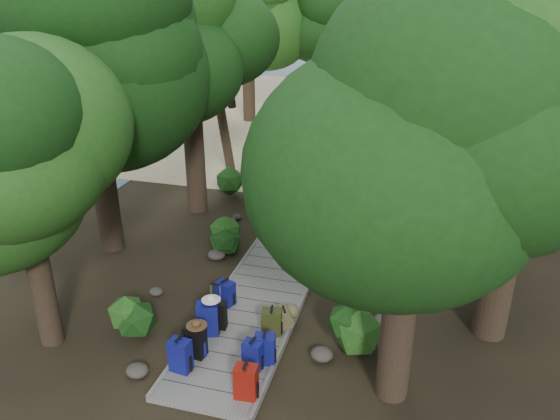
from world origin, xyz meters
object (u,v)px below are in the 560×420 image
(duffel_right_khaki, at_px, (284,317))
(backpack_left_c, at_px, (208,317))
(backpack_left_b, at_px, (195,340))
(lone_suitcase_on_sand, at_px, (344,162))
(backpack_right_a, at_px, (246,380))
(backpack_left_a, at_px, (180,354))
(backpack_right_c, at_px, (265,347))
(backpack_left_d, at_px, (225,292))
(suitcase_on_boardwalk, at_px, (217,315))
(kayak, at_px, (283,145))
(backpack_right_d, at_px, (272,321))
(sun_lounger, at_px, (420,149))
(backpack_right_b, at_px, (253,354))

(duffel_right_khaki, bearing_deg, backpack_left_c, -178.11)
(backpack_left_b, height_order, lone_suitcase_on_sand, backpack_left_b)
(backpack_right_a, height_order, lone_suitcase_on_sand, backpack_right_a)
(backpack_left_a, distance_m, backpack_right_c, 1.60)
(backpack_left_d, distance_m, lone_suitcase_on_sand, 9.96)
(backpack_right_a, xyz_separation_m, duffel_right_khaki, (0.07, 2.29, -0.19))
(backpack_right_a, height_order, suitcase_on_boardwalk, backpack_right_a)
(backpack_left_a, relative_size, backpack_left_c, 0.91)
(backpack_right_c, distance_m, kayak, 14.11)
(backpack_right_d, relative_size, sun_lounger, 0.30)
(backpack_left_c, distance_m, duffel_right_khaki, 1.64)
(lone_suitcase_on_sand, bearing_deg, backpack_right_b, -97.42)
(backpack_right_d, xyz_separation_m, lone_suitcase_on_sand, (-0.27, 10.68, -0.05))
(backpack_left_d, relative_size, duffel_right_khaki, 1.18)
(backpack_left_a, bearing_deg, lone_suitcase_on_sand, 92.27)
(backpack_left_a, relative_size, backpack_left_b, 1.00)
(backpack_right_c, height_order, kayak, backpack_right_c)
(backpack_left_b, xyz_separation_m, backpack_right_d, (1.25, 1.09, -0.06))
(duffel_right_khaki, xyz_separation_m, kayak, (-3.42, 12.40, -0.12))
(backpack_right_c, bearing_deg, suitcase_on_boardwalk, 138.17)
(backpack_right_b, relative_size, suitcase_on_boardwalk, 1.05)
(backpack_left_b, distance_m, duffel_right_khaki, 2.04)
(backpack_right_d, xyz_separation_m, sun_lounger, (2.46, 13.22, -0.08))
(backpack_left_b, distance_m, lone_suitcase_on_sand, 11.81)
(backpack_left_c, bearing_deg, lone_suitcase_on_sand, 65.38)
(backpack_right_d, bearing_deg, backpack_left_b, -149.03)
(backpack_left_c, xyz_separation_m, kayak, (-1.99, 13.15, -0.35))
(backpack_right_a, bearing_deg, kayak, 99.20)
(kayak, bearing_deg, backpack_right_c, -88.57)
(backpack_right_b, relative_size, backpack_right_c, 0.96)
(backpack_left_a, relative_size, backpack_left_d, 1.20)
(backpack_left_c, height_order, backpack_right_b, backpack_left_c)
(backpack_left_a, bearing_deg, backpack_left_d, 97.10)
(backpack_left_a, bearing_deg, backpack_left_c, 94.54)
(backpack_left_d, bearing_deg, kayak, 118.37)
(backpack_right_c, xyz_separation_m, kayak, (-3.40, 13.70, -0.29))
(backpack_left_a, xyz_separation_m, kayak, (-1.93, 14.34, -0.32))
(backpack_left_b, distance_m, kayak, 14.02)
(backpack_right_c, distance_m, sun_lounger, 14.33)
(backpack_right_c, bearing_deg, backpack_right_b, -137.04)
(backpack_left_b, xyz_separation_m, suitcase_on_boardwalk, (0.07, 0.97, -0.06))
(backpack_right_a, bearing_deg, lone_suitcase_on_sand, 87.93)
(kayak, distance_m, sun_lounger, 5.75)
(backpack_left_d, relative_size, sun_lounger, 0.31)
(backpack_right_a, bearing_deg, backpack_left_b, 144.86)
(backpack_left_d, xyz_separation_m, lone_suitcase_on_sand, (1.06, 9.90, -0.05))
(backpack_right_c, xyz_separation_m, backpack_right_d, (-0.13, 0.91, -0.03))
(backpack_right_b, distance_m, suitcase_on_boardwalk, 1.52)
(backpack_left_c, distance_m, suitcase_on_boardwalk, 0.29)
(lone_suitcase_on_sand, distance_m, kayak, 3.67)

